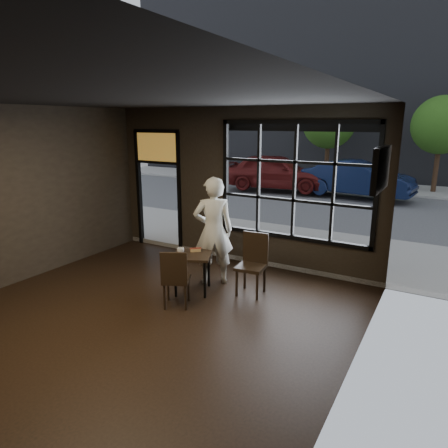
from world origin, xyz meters
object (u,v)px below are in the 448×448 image
Objects in this scene: chair_near at (176,277)px; navy_car at (358,179)px; man at (213,231)px; cafe_table at (193,273)px.

navy_car is (0.48, 11.04, 0.30)m from chair_near.
man reaches higher than navy_car.
cafe_table is 0.61m from chair_near.
cafe_table is at bearing -177.51° from navy_car.
cafe_table is at bearing 44.08° from man.
man is 9.92m from navy_car.
cafe_table is 0.17× the size of navy_car.
chair_near is at bearing 53.67° from man.
chair_near is 1.24m from man.
cafe_table is 10.48m from navy_car.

